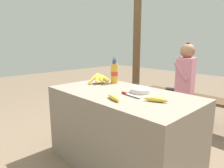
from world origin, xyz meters
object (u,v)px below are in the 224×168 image
object	(u,v)px
support_post_near	(137,40)
knife	(128,94)
wooden_bench	(205,102)
seated_vendor	(182,78)
banana_bunch_ripe	(100,78)
loose_banana_side	(156,100)
water_bottle	(114,73)
serving_bowl	(141,90)
loose_banana_front	(114,98)

from	to	relation	value
support_post_near	knife	bearing A→B (deg)	-52.20
wooden_bench	seated_vendor	xyz separation A→B (m)	(-0.32, -0.04, 0.29)
banana_bunch_ripe	loose_banana_side	bearing A→B (deg)	-10.01
water_bottle	loose_banana_side	xyz separation A→B (m)	(0.70, -0.26, -0.09)
banana_bunch_ripe	wooden_bench	world-z (taller)	banana_bunch_ripe
water_bottle	knife	xyz separation A→B (m)	(0.44, -0.27, -0.10)
loose_banana_side	support_post_near	bearing A→B (deg)	133.31
wooden_bench	support_post_near	distance (m)	1.59
serving_bowl	support_post_near	bearing A→B (deg)	130.73
wooden_bench	seated_vendor	size ratio (longest dim) A/B	1.65
loose_banana_front	banana_bunch_ripe	bearing A→B (deg)	149.09
knife	support_post_near	bearing A→B (deg)	134.02
seated_vendor	support_post_near	size ratio (longest dim) A/B	0.48
seated_vendor	loose_banana_side	bearing A→B (deg)	95.32
banana_bunch_ripe	water_bottle	xyz separation A→B (m)	(0.10, 0.12, 0.05)
banana_bunch_ripe	support_post_near	world-z (taller)	support_post_near
loose_banana_front	loose_banana_side	world-z (taller)	same
banana_bunch_ripe	wooden_bench	bearing A→B (deg)	63.68
seated_vendor	support_post_near	bearing A→B (deg)	-28.66
loose_banana_side	knife	size ratio (longest dim) A/B	0.83
serving_bowl	loose_banana_side	distance (m)	0.29
water_bottle	wooden_bench	bearing A→B (deg)	65.32
water_bottle	serving_bowl	bearing A→B (deg)	-14.77
wooden_bench	seated_vendor	bearing A→B (deg)	-172.30
banana_bunch_ripe	knife	world-z (taller)	banana_bunch_ripe
loose_banana_front	seated_vendor	xyz separation A→B (m)	(-0.25, 1.55, -0.07)
support_post_near	seated_vendor	bearing A→B (deg)	-13.99
serving_bowl	loose_banana_front	size ratio (longest dim) A/B	1.00
banana_bunch_ripe	loose_banana_front	bearing A→B (deg)	-30.91
serving_bowl	knife	distance (m)	0.15
loose_banana_side	seated_vendor	world-z (taller)	seated_vendor
knife	support_post_near	distance (m)	2.11
water_bottle	loose_banana_side	distance (m)	0.75
water_bottle	wooden_bench	distance (m)	1.34
banana_bunch_ripe	water_bottle	bearing A→B (deg)	50.21
water_bottle	banana_bunch_ripe	bearing A→B (deg)	-129.79
wooden_bench	loose_banana_side	bearing A→B (deg)	-82.81
banana_bunch_ripe	seated_vendor	distance (m)	1.26
water_bottle	seated_vendor	xyz separation A→B (m)	(0.21, 1.10, -0.16)
knife	seated_vendor	distance (m)	1.39
loose_banana_front	loose_banana_side	xyz separation A→B (m)	(0.25, 0.19, 0.00)
serving_bowl	wooden_bench	distance (m)	1.32
loose_banana_front	serving_bowl	bearing A→B (deg)	90.98
water_bottle	loose_banana_front	world-z (taller)	water_bottle
banana_bunch_ripe	loose_banana_front	size ratio (longest dim) A/B	1.67
loose_banana_side	serving_bowl	bearing A→B (deg)	150.86
seated_vendor	support_post_near	world-z (taller)	support_post_near
serving_bowl	loose_banana_side	xyz separation A→B (m)	(0.25, -0.14, -0.00)
loose_banana_front	support_post_near	size ratio (longest dim) A/B	0.08
loose_banana_front	loose_banana_side	distance (m)	0.31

